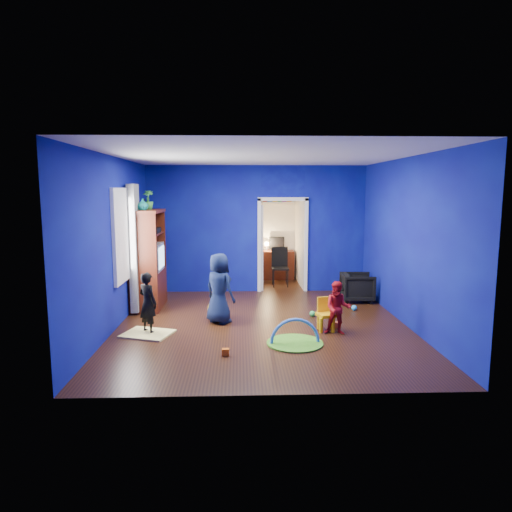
{
  "coord_description": "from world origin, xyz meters",
  "views": [
    {
      "loc": [
        -0.39,
        -7.69,
        2.32
      ],
      "look_at": [
        -0.1,
        0.4,
        1.17
      ],
      "focal_mm": 32.0,
      "sensor_mm": 36.0,
      "label": 1
    }
  ],
  "objects_px": {
    "child_black": "(148,303)",
    "kid_chair": "(326,316)",
    "armchair": "(357,287)",
    "tv_armoire": "(148,259)",
    "child_navy": "(219,288)",
    "toddler_red": "(338,308)",
    "vase": "(143,204)",
    "study_desk": "(277,265)",
    "folding_chair": "(280,268)",
    "hopper_ball": "(217,309)",
    "play_mat": "(295,343)",
    "crt_tv": "(150,257)"
  },
  "relations": [
    {
      "from": "tv_armoire",
      "to": "kid_chair",
      "type": "distance_m",
      "value": 3.74
    },
    {
      "from": "child_black",
      "to": "study_desk",
      "type": "xyz_separation_m",
      "value": [
        2.5,
        4.62,
        -0.13
      ]
    },
    {
      "from": "child_navy",
      "to": "tv_armoire",
      "type": "bearing_deg",
      "value": 3.59
    },
    {
      "from": "child_black",
      "to": "child_navy",
      "type": "relative_size",
      "value": 0.81
    },
    {
      "from": "study_desk",
      "to": "hopper_ball",
      "type": "bearing_deg",
      "value": -110.21
    },
    {
      "from": "armchair",
      "to": "child_navy",
      "type": "height_order",
      "value": "child_navy"
    },
    {
      "from": "play_mat",
      "to": "study_desk",
      "type": "relative_size",
      "value": 0.98
    },
    {
      "from": "vase",
      "to": "tv_armoire",
      "type": "xyz_separation_m",
      "value": [
        0.0,
        0.3,
        -1.09
      ]
    },
    {
      "from": "child_navy",
      "to": "kid_chair",
      "type": "xyz_separation_m",
      "value": [
        1.81,
        -0.52,
        -0.37
      ]
    },
    {
      "from": "hopper_ball",
      "to": "kid_chair",
      "type": "xyz_separation_m",
      "value": [
        1.86,
        -0.77,
        0.07
      ]
    },
    {
      "from": "hopper_ball",
      "to": "folding_chair",
      "type": "bearing_deg",
      "value": 63.82
    },
    {
      "from": "toddler_red",
      "to": "crt_tv",
      "type": "height_order",
      "value": "crt_tv"
    },
    {
      "from": "tv_armoire",
      "to": "child_navy",
      "type": "bearing_deg",
      "value": -37.97
    },
    {
      "from": "toddler_red",
      "to": "tv_armoire",
      "type": "xyz_separation_m",
      "value": [
        -3.42,
        1.87,
        0.54
      ]
    },
    {
      "from": "child_black",
      "to": "kid_chair",
      "type": "relative_size",
      "value": 2.03
    },
    {
      "from": "armchair",
      "to": "study_desk",
      "type": "distance_m",
      "value": 2.98
    },
    {
      "from": "armchair",
      "to": "play_mat",
      "type": "distance_m",
      "value": 3.16
    },
    {
      "from": "crt_tv",
      "to": "tv_armoire",
      "type": "bearing_deg",
      "value": 180.0
    },
    {
      "from": "child_black",
      "to": "kid_chair",
      "type": "xyz_separation_m",
      "value": [
        2.95,
        0.03,
        -0.26
      ]
    },
    {
      "from": "child_black",
      "to": "hopper_ball",
      "type": "distance_m",
      "value": 1.39
    },
    {
      "from": "study_desk",
      "to": "child_navy",
      "type": "bearing_deg",
      "value": -108.42
    },
    {
      "from": "armchair",
      "to": "study_desk",
      "type": "bearing_deg",
      "value": 32.87
    },
    {
      "from": "child_black",
      "to": "kid_chair",
      "type": "bearing_deg",
      "value": -140.58
    },
    {
      "from": "toddler_red",
      "to": "play_mat",
      "type": "distance_m",
      "value": 0.98
    },
    {
      "from": "kid_chair",
      "to": "study_desk",
      "type": "xyz_separation_m",
      "value": [
        -0.45,
        4.59,
        0.12
      ]
    },
    {
      "from": "tv_armoire",
      "to": "crt_tv",
      "type": "height_order",
      "value": "tv_armoire"
    },
    {
      "from": "armchair",
      "to": "study_desk",
      "type": "relative_size",
      "value": 0.75
    },
    {
      "from": "toddler_red",
      "to": "child_navy",
      "type": "bearing_deg",
      "value": 170.92
    },
    {
      "from": "armchair",
      "to": "play_mat",
      "type": "xyz_separation_m",
      "value": [
        -1.65,
        -2.68,
        -0.29
      ]
    },
    {
      "from": "armchair",
      "to": "toddler_red",
      "type": "height_order",
      "value": "toddler_red"
    },
    {
      "from": "vase",
      "to": "toddler_red",
      "type": "bearing_deg",
      "value": -24.59
    },
    {
      "from": "child_navy",
      "to": "tv_armoire",
      "type": "xyz_separation_m",
      "value": [
        -1.46,
        1.14,
        0.36
      ]
    },
    {
      "from": "child_navy",
      "to": "toddler_red",
      "type": "xyz_separation_m",
      "value": [
        1.96,
        -0.72,
        -0.19
      ]
    },
    {
      "from": "play_mat",
      "to": "folding_chair",
      "type": "height_order",
      "value": "folding_chair"
    },
    {
      "from": "kid_chair",
      "to": "folding_chair",
      "type": "bearing_deg",
      "value": 80.58
    },
    {
      "from": "toddler_red",
      "to": "study_desk",
      "type": "bearing_deg",
      "value": 108.33
    },
    {
      "from": "armchair",
      "to": "kid_chair",
      "type": "relative_size",
      "value": 1.32
    },
    {
      "from": "kid_chair",
      "to": "play_mat",
      "type": "xyz_separation_m",
      "value": [
        -0.6,
        -0.66,
        -0.24
      ]
    },
    {
      "from": "toddler_red",
      "to": "kid_chair",
      "type": "relative_size",
      "value": 1.75
    },
    {
      "from": "armchair",
      "to": "child_navy",
      "type": "distance_m",
      "value": 3.24
    },
    {
      "from": "armchair",
      "to": "tv_armoire",
      "type": "height_order",
      "value": "tv_armoire"
    },
    {
      "from": "study_desk",
      "to": "kid_chair",
      "type": "bearing_deg",
      "value": -84.4
    },
    {
      "from": "tv_armoire",
      "to": "play_mat",
      "type": "distance_m",
      "value": 3.67
    },
    {
      "from": "child_black",
      "to": "child_navy",
      "type": "bearing_deg",
      "value": -115.5
    },
    {
      "from": "armchair",
      "to": "folding_chair",
      "type": "height_order",
      "value": "folding_chair"
    },
    {
      "from": "vase",
      "to": "study_desk",
      "type": "bearing_deg",
      "value": 48.82
    },
    {
      "from": "toddler_red",
      "to": "hopper_ball",
      "type": "relative_size",
      "value": 2.41
    },
    {
      "from": "tv_armoire",
      "to": "hopper_ball",
      "type": "bearing_deg",
      "value": -32.27
    },
    {
      "from": "toddler_red",
      "to": "folding_chair",
      "type": "height_order",
      "value": "folding_chair"
    },
    {
      "from": "toddler_red",
      "to": "kid_chair",
      "type": "xyz_separation_m",
      "value": [
        -0.15,
        0.2,
        -0.19
      ]
    }
  ]
}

